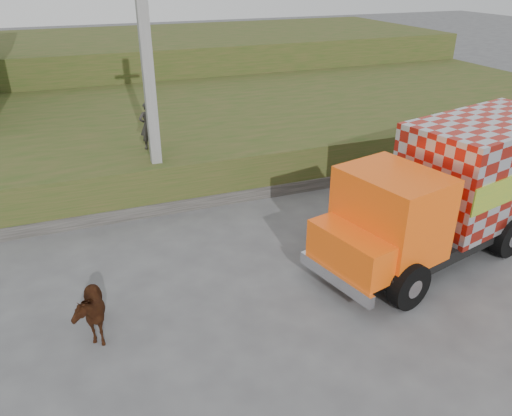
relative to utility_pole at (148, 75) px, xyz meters
name	(u,v)px	position (x,y,z in m)	size (l,w,h in m)	color
ground	(240,277)	(1.00, -4.60, -4.08)	(120.00, 120.00, 0.00)	#474749
embankment	(157,132)	(1.00, 5.40, -3.33)	(40.00, 12.00, 1.50)	#2B4316
embankment_far	(116,63)	(1.00, 17.40, -2.58)	(40.00, 12.00, 3.00)	#2B4316
retaining_strip	(130,211)	(-1.00, -0.40, -3.88)	(16.00, 0.50, 0.40)	#595651
utility_pole	(148,75)	(0.00, 0.00, 0.00)	(1.20, 0.30, 8.00)	gray
cargo_truck	(458,187)	(6.76, -5.22, -2.35)	(7.84, 4.04, 3.34)	black
cow	(88,309)	(-2.53, -5.43, -3.46)	(0.66, 1.45, 1.23)	#371F0D
pedestrian	(148,126)	(0.05, 1.31, -1.82)	(0.55, 0.36, 1.52)	#2E2D29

